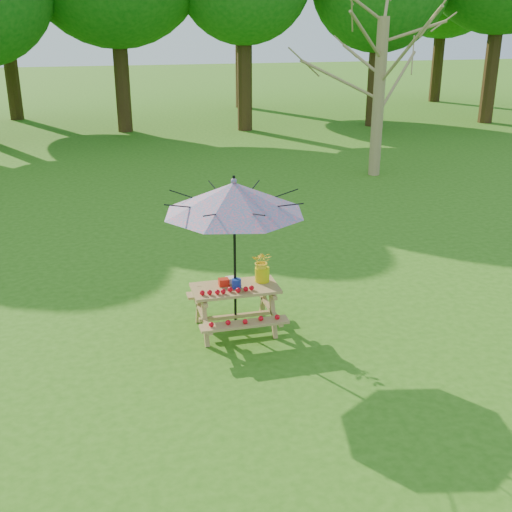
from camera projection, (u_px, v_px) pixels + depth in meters
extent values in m
cylinder|color=#998453|center=(379.00, 99.00, 17.50)|extent=(0.35, 0.35, 4.23)
cube|color=#9B8046|center=(235.00, 288.00, 8.92)|extent=(1.20, 0.62, 0.04)
cube|color=#9B8046|center=(245.00, 324.00, 8.53)|extent=(1.20, 0.22, 0.04)
cube|color=#9B8046|center=(227.00, 292.00, 9.52)|extent=(1.20, 0.22, 0.04)
cylinder|color=black|center=(235.00, 256.00, 8.76)|extent=(0.04, 0.04, 2.25)
cone|color=teal|center=(234.00, 198.00, 8.47)|extent=(2.24, 2.24, 0.42)
sphere|color=teal|center=(234.00, 181.00, 8.39)|extent=(0.08, 0.08, 0.08)
cube|color=red|center=(224.00, 282.00, 8.95)|extent=(0.14, 0.12, 0.10)
cylinder|color=#132B9C|center=(236.00, 284.00, 8.86)|extent=(0.13, 0.13, 0.13)
cube|color=silver|center=(231.00, 280.00, 9.07)|extent=(0.13, 0.13, 0.07)
cylinder|color=#D5CD0B|center=(262.00, 274.00, 9.07)|extent=(0.21, 0.21, 0.21)
imported|color=yellow|center=(262.00, 261.00, 9.00)|extent=(0.35, 0.33, 0.31)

